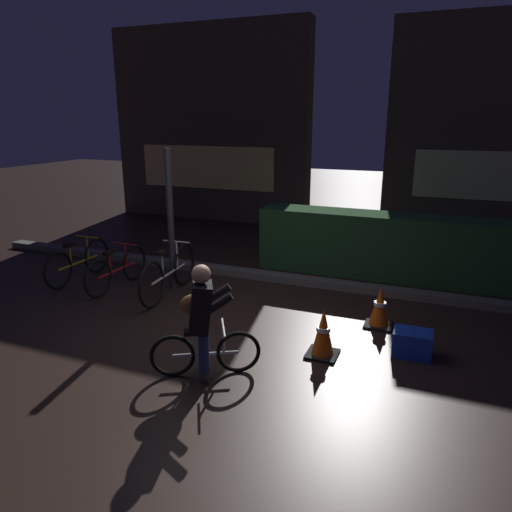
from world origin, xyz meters
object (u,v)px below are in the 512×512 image
Objects in this scene: parked_bike_leftmost at (78,262)px; traffic_cone_near at (323,333)px; blue_crate at (412,343)px; parked_bike_left_mid at (117,269)px; parked_bike_center_left at (169,273)px; street_post at (171,221)px; cyclist at (202,320)px; traffic_cone_far at (380,307)px.

parked_bike_leftmost is 4.64m from traffic_cone_near.
parked_bike_left_mid is at bearing 172.75° from blue_crate.
parked_bike_leftmost is 1.81m from parked_bike_center_left.
street_post is 3.83× the size of traffic_cone_near.
cyclist is at bearing -119.49° from parked_bike_leftmost.
blue_crate is (4.63, -0.59, -0.17)m from parked_bike_left_mid.
traffic_cone_far is 0.44× the size of cyclist.
parked_bike_left_mid is at bearing 114.66° from cyclist.
parked_bike_center_left reaches higher than traffic_cone_far.
parked_bike_left_mid is 2.74× the size of traffic_cone_far.
parked_bike_left_mid is 4.67m from blue_crate.
parked_bike_center_left is 1.40× the size of cyclist.
parked_bike_left_mid reaches higher than blue_crate.
traffic_cone_near is at bearing 9.29° from cyclist.
street_post is 0.81m from parked_bike_center_left.
street_post is at bearing 155.10° from traffic_cone_near.
blue_crate is at bearing -13.43° from street_post.
cyclist is (2.56, -1.86, 0.31)m from parked_bike_left_mid.
traffic_cone_near is at bearing -157.58° from blue_crate.
street_post reaches higher than traffic_cone_near.
parked_bike_leftmost is 3.95m from cyclist.
parked_bike_leftmost is at bearing -179.82° from traffic_cone_far.
parked_bike_center_left is at bearing 159.21° from traffic_cone_near.
cyclist is at bearing -148.32° from blue_crate.
cyclist is at bearing -143.67° from parked_bike_center_left.
parked_bike_center_left reaches higher than parked_bike_leftmost.
traffic_cone_far is at bearing -89.69° from parked_bike_leftmost.
traffic_cone_far is 2.55m from cyclist.
parked_bike_center_left is at bearing -179.00° from traffic_cone_far.
traffic_cone_far is (5.01, 0.02, -0.06)m from parked_bike_leftmost.
cyclist reaches higher than parked_bike_center_left.
parked_bike_center_left is at bearing 170.31° from blue_crate.
parked_bike_left_mid is (-0.86, -0.31, -0.80)m from street_post.
street_post reaches higher than blue_crate.
traffic_cone_far is at bearing -87.31° from parked_bike_left_mid.
traffic_cone_far is (0.49, 1.08, -0.02)m from traffic_cone_near.
street_post is 4.00m from blue_crate.
blue_crate is at bearing -96.81° from parked_bike_leftmost.
parked_bike_left_mid is at bearing -95.14° from parked_bike_leftmost.
parked_bike_center_left is 3.98× the size of blue_crate.
parked_bike_center_left is (0.09, -0.27, -0.75)m from street_post.
traffic_cone_near is 1.19m from traffic_cone_far.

